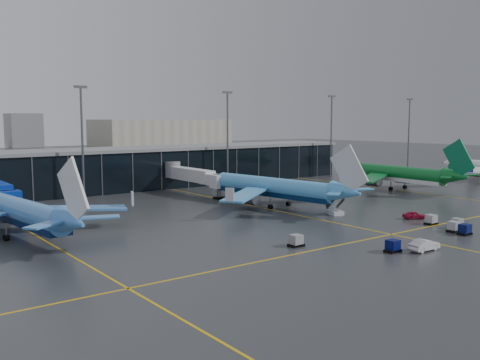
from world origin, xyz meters
TOP-DOWN VIEW (x-y plane):
  - ground at (0.00, 0.00)m, footprint 600.00×600.00m
  - terminal_pier at (0.00, 62.00)m, footprint 142.00×17.00m
  - flood_masts at (5.00, 50.00)m, footprint 203.00×0.50m
  - distant_hangars at (49.94, 270.08)m, footprint 260.00×71.00m
  - taxi_lines at (10.00, 10.61)m, footprint 220.00×120.00m
  - airliner_arkefly at (-37.03, 19.29)m, footprint 40.25×44.62m
  - airliner_klm_near at (12.88, 17.26)m, footprint 41.49×45.82m
  - airliner_aer_lingus at (56.36, 20.10)m, footprint 37.92×42.87m
  - baggage_carts at (12.76, -18.12)m, footprint 32.24×11.89m
  - mobile_airstair at (16.05, 2.61)m, footprint 3.03×3.70m
  - service_van_red at (24.27, -9.18)m, footprint 4.40×3.45m
  - service_van_white at (4.83, -24.34)m, footprint 5.06×1.87m

SIDE VIEW (x-z plane):
  - ground at x=0.00m, z-range 0.00..0.00m
  - taxi_lines at x=10.00m, z-range 0.00..0.02m
  - service_van_red at x=24.27m, z-range 0.00..1.40m
  - baggage_carts at x=12.76m, z-range -0.09..1.61m
  - mobile_airstair at x=16.05m, z-range -0.95..2.49m
  - service_van_white at x=4.83m, z-range 0.00..1.66m
  - terminal_pier at x=0.00m, z-range 0.07..10.77m
  - airliner_arkefly at x=-37.03m, z-range 0.00..12.53m
  - airliner_klm_near at x=12.88m, z-range 0.00..12.71m
  - airliner_aer_lingus at x=56.36m, z-range 0.00..12.85m
  - distant_hangars at x=49.94m, z-range -2.21..19.79m
  - flood_masts at x=5.00m, z-range 1.06..26.56m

